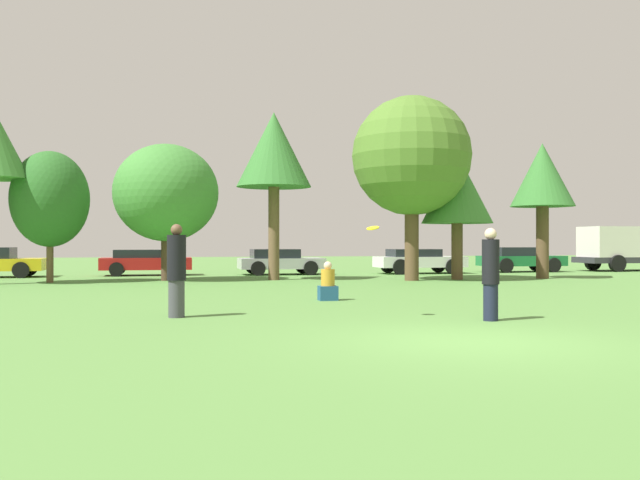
# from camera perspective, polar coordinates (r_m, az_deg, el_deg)

# --- Properties ---
(ground_plane) EXTENTS (120.00, 120.00, 0.00)m
(ground_plane) POSITION_cam_1_polar(r_m,az_deg,el_deg) (10.82, 12.43, -8.15)
(ground_plane) COLOR #54843D
(person_thrower) EXTENTS (0.38, 0.38, 1.86)m
(person_thrower) POSITION_cam_1_polar(r_m,az_deg,el_deg) (14.03, -11.78, -2.49)
(person_thrower) COLOR #3F3F47
(person_thrower) RESTS_ON ground
(person_catcher) EXTENTS (0.33, 0.33, 1.77)m
(person_catcher) POSITION_cam_1_polar(r_m,az_deg,el_deg) (13.56, 13.93, -2.72)
(person_catcher) COLOR #191E33
(person_catcher) RESTS_ON ground
(frisbee) EXTENTS (0.26, 0.25, 0.12)m
(frisbee) POSITION_cam_1_polar(r_m,az_deg,el_deg) (13.61, 4.39, 0.99)
(frisbee) COLOR yellow
(bystander_sitting) EXTENTS (0.47, 0.39, 1.00)m
(bystander_sitting) POSITION_cam_1_polar(r_m,az_deg,el_deg) (17.76, 0.65, -3.73)
(bystander_sitting) COLOR navy
(bystander_sitting) RESTS_ON ground
(tree_1) EXTENTS (2.83, 2.83, 4.87)m
(tree_1) POSITION_cam_1_polar(r_m,az_deg,el_deg) (27.44, -21.42, 3.15)
(tree_1) COLOR brown
(tree_1) RESTS_ON ground
(tree_2) EXTENTS (4.04, 4.04, 5.31)m
(tree_2) POSITION_cam_1_polar(r_m,az_deg,el_deg) (27.47, -12.61, 3.81)
(tree_2) COLOR #473323
(tree_2) RESTS_ON ground
(tree_3) EXTENTS (2.96, 2.96, 6.64)m
(tree_3) POSITION_cam_1_polar(r_m,az_deg,el_deg) (27.50, -3.84, 7.29)
(tree_3) COLOR brown
(tree_3) RESTS_ON ground
(tree_4) EXTENTS (4.65, 4.65, 7.19)m
(tree_4) POSITION_cam_1_polar(r_m,az_deg,el_deg) (27.27, 7.59, 6.85)
(tree_4) COLOR brown
(tree_4) RESTS_ON ground
(tree_5) EXTENTS (2.84, 2.84, 5.09)m
(tree_5) POSITION_cam_1_polar(r_m,az_deg,el_deg) (28.17, 11.26, 4.15)
(tree_5) COLOR brown
(tree_5) RESTS_ON ground
(tree_6) EXTENTS (2.61, 2.61, 5.57)m
(tree_6) POSITION_cam_1_polar(r_m,az_deg,el_deg) (29.89, 17.91, 4.93)
(tree_6) COLOR brown
(tree_6) RESTS_ON ground
(parked_car_red) EXTENTS (4.02, 1.93, 1.16)m
(parked_car_red) POSITION_cam_1_polar(r_m,az_deg,el_deg) (31.97, -14.30, -1.74)
(parked_car_red) COLOR red
(parked_car_red) RESTS_ON ground
(parked_car_silver) EXTENTS (3.89, 2.16, 1.17)m
(parked_car_silver) POSITION_cam_1_polar(r_m,az_deg,el_deg) (31.80, -3.38, -1.74)
(parked_car_silver) COLOR #B2B2B7
(parked_car_silver) RESTS_ON ground
(parked_car_white) EXTENTS (4.22, 2.00, 1.16)m
(parked_car_white) POSITION_cam_1_polar(r_m,az_deg,el_deg) (33.09, 8.14, -1.65)
(parked_car_white) COLOR silver
(parked_car_white) RESTS_ON ground
(parked_car_green) EXTENTS (4.20, 1.94, 1.24)m
(parked_car_green) POSITION_cam_1_polar(r_m,az_deg,el_deg) (36.00, 16.19, -1.48)
(parked_car_green) COLOR #196633
(parked_car_green) RESTS_ON ground
(delivery_truck_blue) EXTENTS (5.77, 2.38, 2.30)m
(delivery_truck_blue) POSITION_cam_1_polar(r_m,az_deg,el_deg) (39.35, 24.17, -0.54)
(delivery_truck_blue) COLOR #2D2D33
(delivery_truck_blue) RESTS_ON ground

